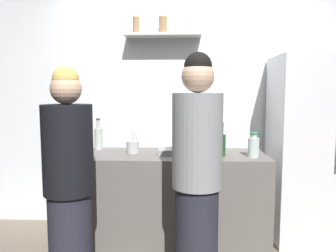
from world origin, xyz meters
name	(u,v)px	position (x,y,z in m)	size (l,w,h in m)	color
back_wall_assembly	(181,106)	(0.00, 1.25, 1.30)	(4.80, 0.32, 2.60)	white
refrigerator	(304,149)	(1.21, 0.85, 0.90)	(0.60, 0.66, 1.80)	white
counter	(168,203)	(-0.11, 0.54, 0.45)	(1.74, 0.62, 0.90)	#66605B
baking_pan	(178,151)	(-0.03, 0.54, 0.93)	(0.34, 0.24, 0.05)	gray
utensil_holder	(133,147)	(-0.43, 0.57, 0.96)	(0.11, 0.11, 0.22)	#B2B2B7
wine_bottle_dark_glass	(203,139)	(0.21, 0.72, 1.02)	(0.08, 0.08, 0.31)	black
wine_bottle_amber_glass	(210,141)	(0.26, 0.53, 1.03)	(0.07, 0.07, 0.32)	#472814
wine_bottle_pale_glass	(98,138)	(-0.79, 0.73, 1.02)	(0.08, 0.08, 0.30)	#B2BFB2
wine_bottle_green_glass	(222,144)	(0.35, 0.45, 1.01)	(0.07, 0.07, 0.29)	#19471E
water_bottle_plastic	(254,147)	(0.62, 0.42, 1.00)	(0.09, 0.09, 0.21)	silver
person_grey_hoodie	(197,180)	(0.11, -0.15, 0.86)	(0.34, 0.34, 1.72)	#262633
person_blonde	(69,188)	(-0.77, -0.18, 0.80)	(0.34, 0.34, 1.63)	#262633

